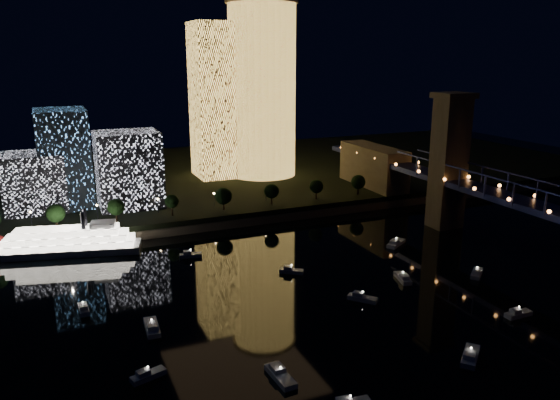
% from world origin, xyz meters
% --- Properties ---
extents(ground, '(520.00, 520.00, 0.00)m').
position_xyz_m(ground, '(0.00, 0.00, 0.00)').
color(ground, black).
rests_on(ground, ground).
extents(far_bank, '(420.00, 160.00, 5.00)m').
position_xyz_m(far_bank, '(0.00, 160.00, 2.50)').
color(far_bank, black).
rests_on(far_bank, ground).
extents(seawall, '(420.00, 6.00, 3.00)m').
position_xyz_m(seawall, '(0.00, 82.00, 1.50)').
color(seawall, '#6B5E4C').
rests_on(seawall, ground).
extents(tower_cylindrical, '(34.00, 34.00, 82.96)m').
position_xyz_m(tower_cylindrical, '(27.59, 142.04, 46.61)').
color(tower_cylindrical, '#F3B84E').
rests_on(tower_cylindrical, far_bank).
extents(tower_rectangular, '(22.90, 22.90, 72.86)m').
position_xyz_m(tower_rectangular, '(7.06, 148.50, 41.43)').
color(tower_rectangular, '#F3B84E').
rests_on(tower_rectangular, far_bank).
extents(midrise_blocks, '(84.51, 33.84, 37.88)m').
position_xyz_m(midrise_blocks, '(-68.23, 114.66, 20.13)').
color(midrise_blocks, silver).
rests_on(midrise_blocks, far_bank).
extents(truss_bridge, '(13.00, 266.00, 50.00)m').
position_xyz_m(truss_bridge, '(65.00, 3.72, 16.25)').
color(truss_bridge, navy).
rests_on(truss_bridge, ground).
extents(riverboat, '(50.06, 20.95, 14.80)m').
position_xyz_m(riverboat, '(-69.40, 75.82, 3.80)').
color(riverboat, silver).
rests_on(riverboat, ground).
extents(motorboats, '(113.77, 91.10, 2.78)m').
position_xyz_m(motorboats, '(-7.88, 5.65, 0.81)').
color(motorboats, silver).
rests_on(motorboats, ground).
extents(esplanade_trees, '(166.09, 6.63, 8.82)m').
position_xyz_m(esplanade_trees, '(-32.34, 88.00, 10.47)').
color(esplanade_trees, black).
rests_on(esplanade_trees, far_bank).
extents(street_lamps, '(132.70, 0.70, 5.65)m').
position_xyz_m(street_lamps, '(-34.00, 94.00, 9.02)').
color(street_lamps, black).
rests_on(street_lamps, far_bank).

